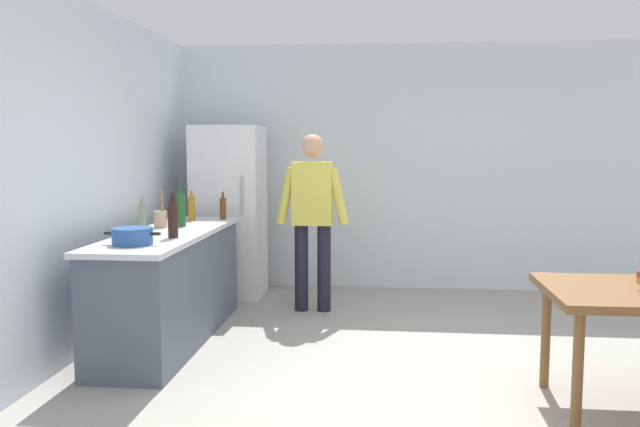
% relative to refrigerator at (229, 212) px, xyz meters
% --- Properties ---
extents(ground_plane, '(14.00, 14.00, 0.00)m').
position_rel_refrigerator_xyz_m(ground_plane, '(1.90, -2.40, -0.90)').
color(ground_plane, '#9E998E').
extents(wall_back, '(6.40, 0.12, 2.70)m').
position_rel_refrigerator_xyz_m(wall_back, '(1.90, 0.60, 0.45)').
color(wall_back, silver).
rests_on(wall_back, ground_plane).
extents(wall_left, '(0.12, 5.60, 2.70)m').
position_rel_refrigerator_xyz_m(wall_left, '(-0.70, -2.20, 0.45)').
color(wall_left, silver).
rests_on(wall_left, ground_plane).
extents(kitchen_counter, '(0.64, 2.20, 0.90)m').
position_rel_refrigerator_xyz_m(kitchen_counter, '(-0.10, -1.60, -0.45)').
color(kitchen_counter, '#4C5666').
rests_on(kitchen_counter, ground_plane).
extents(refrigerator, '(0.70, 0.67, 1.80)m').
position_rel_refrigerator_xyz_m(refrigerator, '(0.00, 0.00, 0.00)').
color(refrigerator, white).
rests_on(refrigerator, ground_plane).
extents(person, '(0.70, 0.22, 1.70)m').
position_rel_refrigerator_xyz_m(person, '(0.95, -0.55, 0.08)').
color(person, '#1E1E2D').
rests_on(person, ground_plane).
extents(cooking_pot, '(0.40, 0.28, 0.12)m').
position_rel_refrigerator_xyz_m(cooking_pot, '(-0.12, -2.30, 0.06)').
color(cooking_pot, '#285193').
rests_on(cooking_pot, kitchen_counter).
extents(utensil_jar, '(0.11, 0.11, 0.32)m').
position_rel_refrigerator_xyz_m(utensil_jar, '(-0.26, -1.36, 0.08)').
color(utensil_jar, tan).
rests_on(utensil_jar, kitchen_counter).
extents(bottle_beer_brown, '(0.06, 0.06, 0.26)m').
position_rel_refrigerator_xyz_m(bottle_beer_brown, '(0.11, -0.70, 0.11)').
color(bottle_beer_brown, '#5B3314').
rests_on(bottle_beer_brown, kitchen_counter).
extents(bottle_vinegar_tall, '(0.06, 0.06, 0.32)m').
position_rel_refrigerator_xyz_m(bottle_vinegar_tall, '(-0.16, -2.01, 0.14)').
color(bottle_vinegar_tall, gray).
rests_on(bottle_vinegar_tall, kitchen_counter).
extents(bottle_wine_dark, '(0.08, 0.08, 0.34)m').
position_rel_refrigerator_xyz_m(bottle_wine_dark, '(0.05, -1.94, 0.15)').
color(bottle_wine_dark, black).
rests_on(bottle_wine_dark, kitchen_counter).
extents(bottle_oil_amber, '(0.06, 0.06, 0.28)m').
position_rel_refrigerator_xyz_m(bottle_oil_amber, '(-0.14, -0.85, 0.12)').
color(bottle_oil_amber, '#996619').
rests_on(bottle_oil_amber, kitchen_counter).
extents(bottle_wine_green, '(0.08, 0.08, 0.34)m').
position_rel_refrigerator_xyz_m(bottle_wine_green, '(-0.10, -1.28, 0.15)').
color(bottle_wine_green, '#1E5123').
rests_on(bottle_wine_green, kitchen_counter).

